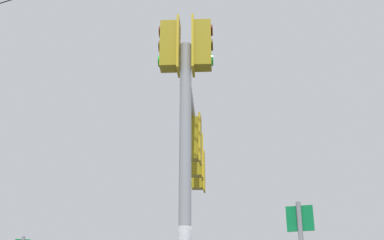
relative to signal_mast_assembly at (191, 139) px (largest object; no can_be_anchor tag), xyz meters
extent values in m
cylinder|color=gray|center=(0.56, 1.50, -1.61)|extent=(0.20, 0.20, 5.67)
cylinder|color=gray|center=(-0.50, -1.39, 0.66)|extent=(2.24, 5.82, 0.14)
cube|color=olive|center=(0.84, 1.40, 1.21)|extent=(0.38, 0.38, 0.90)
cube|color=#B29319|center=(0.68, 1.46, 1.21)|extent=(0.19, 0.43, 1.04)
cylinder|color=#360503|center=(0.99, 1.34, 1.51)|extent=(0.10, 0.20, 0.20)
cylinder|color=#3C2703|center=(0.99, 1.34, 1.21)|extent=(0.10, 0.20, 0.20)
cylinder|color=green|center=(0.99, 1.34, 0.91)|extent=(0.10, 0.20, 0.20)
cube|color=olive|center=(0.27, 1.61, 1.21)|extent=(0.38, 0.38, 0.90)
cube|color=#B29319|center=(0.43, 1.55, 1.21)|extent=(0.19, 0.43, 1.04)
cylinder|color=#360503|center=(0.12, 1.66, 1.51)|extent=(0.10, 0.20, 0.20)
cylinder|color=#3C2703|center=(0.12, 1.66, 1.21)|extent=(0.10, 0.20, 0.20)
cylinder|color=green|center=(0.12, 1.66, 0.91)|extent=(0.10, 0.20, 0.20)
cube|color=olive|center=(-0.11, -0.32, 0.11)|extent=(0.39, 0.39, 0.90)
cube|color=#B29319|center=(-0.26, -0.25, 0.11)|extent=(0.20, 0.42, 1.04)
cylinder|color=#360503|center=(0.05, -0.38, 0.41)|extent=(0.10, 0.20, 0.20)
cylinder|color=#3C2703|center=(0.05, -0.38, 0.11)|extent=(0.10, 0.20, 0.20)
cylinder|color=green|center=(0.05, -0.38, -0.19)|extent=(0.10, 0.20, 0.20)
cube|color=olive|center=(-0.56, -1.57, 0.11)|extent=(0.38, 0.38, 0.90)
cube|color=#B29319|center=(-0.73, -1.52, 0.11)|extent=(0.17, 0.43, 1.04)
cylinder|color=#360503|center=(-0.41, -1.62, 0.41)|extent=(0.09, 0.20, 0.20)
cylinder|color=#3C2703|center=(-0.41, -1.62, 0.11)|extent=(0.09, 0.20, 0.20)
cylinder|color=green|center=(-0.41, -1.62, -0.19)|extent=(0.09, 0.20, 0.20)
cube|color=olive|center=(-1.02, -2.83, 0.11)|extent=(0.39, 0.39, 0.90)
cube|color=#B29319|center=(-1.18, -2.77, 0.11)|extent=(0.19, 0.43, 1.04)
cylinder|color=#360503|center=(-0.87, -2.89, 0.41)|extent=(0.10, 0.20, 0.20)
cylinder|color=#3C2703|center=(-0.87, -2.89, 0.11)|extent=(0.10, 0.20, 0.20)
cylinder|color=green|center=(-0.87, -2.89, -0.19)|extent=(0.10, 0.20, 0.20)
cube|color=#0C7238|center=(-0.89, 2.44, -1.90)|extent=(0.32, 0.27, 0.36)
cube|color=white|center=(-0.90, 2.43, -1.90)|extent=(0.26, 0.22, 0.30)
camera|label=1|loc=(2.55, 8.47, -2.96)|focal=43.62mm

